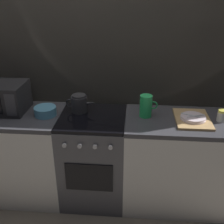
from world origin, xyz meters
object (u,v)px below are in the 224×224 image
object	(u,v)px
microwave	(1,97)
mixing_bowl	(45,111)
spice_jar	(222,116)
stove_unit	(94,158)
pitcher	(146,106)
dish_pile	(193,118)
kettle	(79,103)

from	to	relation	value
microwave	mixing_bowl	size ratio (longest dim) A/B	2.30
microwave	spice_jar	xyz separation A→B (m)	(2.00, -0.05, -0.08)
spice_jar	microwave	bearing A→B (deg)	178.51
stove_unit	pitcher	xyz separation A→B (m)	(0.48, 0.05, 0.55)
stove_unit	spice_jar	size ratio (longest dim) A/B	8.57
microwave	mixing_bowl	bearing A→B (deg)	-8.27
pitcher	spice_jar	bearing A→B (deg)	-3.72
pitcher	dish_pile	bearing A→B (deg)	-7.40
microwave	mixing_bowl	distance (m)	0.45
dish_pile	stove_unit	bearing A→B (deg)	179.51
kettle	spice_jar	distance (m)	1.27
microwave	kettle	distance (m)	0.73
stove_unit	pitcher	distance (m)	0.73
kettle	pitcher	world-z (taller)	pitcher
spice_jar	mixing_bowl	bearing A→B (deg)	-179.61
stove_unit	dish_pile	distance (m)	1.00
pitcher	kettle	bearing A→B (deg)	175.31
microwave	pitcher	bearing A→B (deg)	-0.40
pitcher	stove_unit	bearing A→B (deg)	-174.56
kettle	dish_pile	distance (m)	1.03
mixing_bowl	pitcher	distance (m)	0.91
dish_pile	microwave	bearing A→B (deg)	177.95
kettle	spice_jar	size ratio (longest dim) A/B	2.71
pitcher	dish_pile	world-z (taller)	pitcher
microwave	spice_jar	distance (m)	2.00
microwave	pitcher	size ratio (longest dim) A/B	2.30
microwave	spice_jar	size ratio (longest dim) A/B	4.38
stove_unit	spice_jar	distance (m)	1.24
mixing_bowl	spice_jar	xyz separation A→B (m)	(1.56, 0.01, 0.01)
kettle	stove_unit	bearing A→B (deg)	-35.27
stove_unit	spice_jar	world-z (taller)	spice_jar
kettle	spice_jar	xyz separation A→B (m)	(1.27, -0.09, -0.03)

